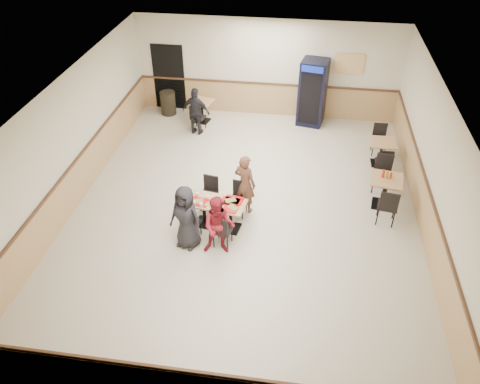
% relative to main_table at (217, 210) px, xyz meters
% --- Properties ---
extents(ground, '(10.00, 10.00, 0.00)m').
position_rel_main_table_xyz_m(ground, '(0.52, 0.67, -0.45)').
color(ground, beige).
rests_on(ground, ground).
extents(room_shell, '(10.00, 10.00, 10.00)m').
position_rel_main_table_xyz_m(room_shell, '(2.30, 3.22, 0.13)').
color(room_shell, silver).
rests_on(room_shell, ground).
extents(main_table, '(1.34, 0.82, 0.67)m').
position_rel_main_table_xyz_m(main_table, '(0.00, 0.00, 0.00)').
color(main_table, black).
rests_on(main_table, ground).
extents(main_chairs, '(1.33, 1.63, 0.85)m').
position_rel_main_table_xyz_m(main_chairs, '(-0.04, 0.01, -0.02)').
color(main_chairs, black).
rests_on(main_chairs, ground).
extents(diner_woman_left, '(0.84, 0.68, 1.48)m').
position_rel_main_table_xyz_m(diner_woman_left, '(-0.52, -0.69, 0.29)').
color(diner_woman_left, black).
rests_on(diner_woman_left, ground).
extents(diner_woman_right, '(0.71, 0.57, 1.38)m').
position_rel_main_table_xyz_m(diner_woman_right, '(0.19, -0.80, 0.24)').
color(diner_woman_right, maroon).
rests_on(diner_woman_right, ground).
extents(diner_man_opposite, '(0.63, 0.53, 1.48)m').
position_rel_main_table_xyz_m(diner_man_opposite, '(0.52, 0.69, 0.29)').
color(diner_man_opposite, brown).
rests_on(diner_man_opposite, ground).
extents(lone_diner, '(0.89, 0.51, 1.43)m').
position_rel_main_table_xyz_m(lone_diner, '(-1.37, 4.09, 0.27)').
color(lone_diner, black).
rests_on(lone_diner, ground).
extents(tabletop_clutter, '(1.17, 0.67, 0.12)m').
position_rel_main_table_xyz_m(tabletop_clutter, '(0.04, -0.03, 0.24)').
color(tabletop_clutter, '#B50C0C').
rests_on(tabletop_clutter, main_table).
extents(side_table_near, '(0.82, 0.82, 0.76)m').
position_rel_main_table_xyz_m(side_table_near, '(3.74, 1.31, 0.06)').
color(side_table_near, black).
rests_on(side_table_near, ground).
extents(side_table_near_chair_south, '(0.51, 0.51, 0.97)m').
position_rel_main_table_xyz_m(side_table_near_chair_south, '(3.74, 0.70, 0.04)').
color(side_table_near_chair_south, black).
rests_on(side_table_near_chair_south, ground).
extents(side_table_near_chair_north, '(0.51, 0.51, 0.97)m').
position_rel_main_table_xyz_m(side_table_near_chair_north, '(3.74, 1.92, 0.04)').
color(side_table_near_chair_north, black).
rests_on(side_table_near_chair_north, ground).
extents(side_table_far, '(0.65, 0.65, 0.69)m').
position_rel_main_table_xyz_m(side_table_far, '(3.84, 3.15, 0.01)').
color(side_table_far, black).
rests_on(side_table_far, ground).
extents(side_table_far_chair_south, '(0.41, 0.41, 0.87)m').
position_rel_main_table_xyz_m(side_table_far_chair_south, '(3.84, 2.60, -0.01)').
color(side_table_far_chair_south, black).
rests_on(side_table_far_chair_south, ground).
extents(side_table_far_chair_north, '(0.41, 0.41, 0.87)m').
position_rel_main_table_xyz_m(side_table_far_chair_north, '(3.84, 3.70, -0.01)').
color(side_table_far_chair_north, black).
rests_on(side_table_far_chair_north, ground).
extents(condiment_caddy, '(0.23, 0.06, 0.20)m').
position_rel_main_table_xyz_m(condiment_caddy, '(3.71, 1.36, 0.41)').
color(condiment_caddy, red).
rests_on(condiment_caddy, side_table_near).
extents(back_table, '(0.77, 0.77, 0.68)m').
position_rel_main_table_xyz_m(back_table, '(-1.37, 4.87, 0.01)').
color(back_table, black).
rests_on(back_table, ground).
extents(back_table_chair_lone, '(0.48, 0.48, 0.87)m').
position_rel_main_table_xyz_m(back_table_chair_lone, '(-1.37, 4.32, -0.01)').
color(back_table_chair_lone, black).
rests_on(back_table_chair_lone, ground).
extents(pepsi_cooler, '(0.88, 0.88, 1.99)m').
position_rel_main_table_xyz_m(pepsi_cooler, '(1.94, 5.26, 0.55)').
color(pepsi_cooler, black).
rests_on(pepsi_cooler, ground).
extents(trash_bin, '(0.47, 0.47, 0.74)m').
position_rel_main_table_xyz_m(trash_bin, '(-2.55, 5.22, -0.08)').
color(trash_bin, black).
rests_on(trash_bin, ground).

